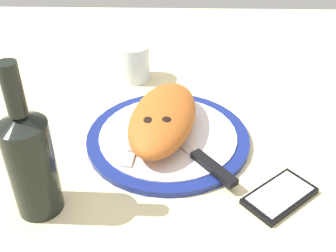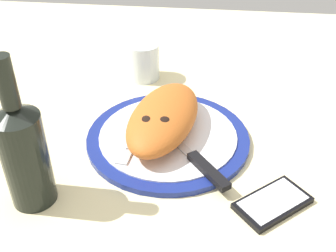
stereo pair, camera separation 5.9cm
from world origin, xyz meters
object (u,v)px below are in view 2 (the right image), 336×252
Objects in this scene: smartphone at (273,203)px; water_glass at (144,63)px; fork at (131,143)px; plate at (168,137)px; knife at (199,162)px; wine_bottle at (24,152)px; calzone at (163,118)px.

smartphone is 1.54× the size of water_glass.
fork reaches higher than smartphone.
fork is (3.99, -6.67, 0.99)cm from plate.
wine_bottle is at bearing -69.50° from knife.
calzone is 8.08cm from fork.
plate is 1.19× the size of calzone.
fork is at bearing -59.12° from plate.
knife is 36.60cm from water_glass.
plate is at bearing 50.34° from calzone.
plate is at bearing -141.67° from knife.
calzone reaches higher than plate.
calzone is 1.95× the size of smartphone.
water_glass is (-28.89, -2.19, 2.25)cm from fork.
water_glass is at bearing -161.92° from calzone.
knife is at bearing 38.33° from plate.
fork is 1.74× the size of water_glass.
plate is 24.55cm from smartphone.
wine_bottle is (10.03, -26.82, 7.89)cm from knife.
plate is at bearing 132.01° from wine_bottle.
knife is 2.16× the size of water_glass.
fork is at bearing 136.37° from wine_bottle.
wine_bottle is at bearing -43.63° from fork.
wine_bottle is (18.28, -20.29, 9.18)cm from plate.
plate is 1.66× the size of knife.
smartphone is at bearing 94.10° from wine_bottle.
fork is 13.87cm from knife.
smartphone is (11.47, 25.75, -1.15)cm from fork.
plate reaches higher than smartphone.
fork is 0.81× the size of knife.
water_glass is at bearing -145.31° from smartphone.
wine_bottle is at bearing -85.90° from smartphone.
smartphone is (15.46, 19.07, -0.16)cm from plate.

